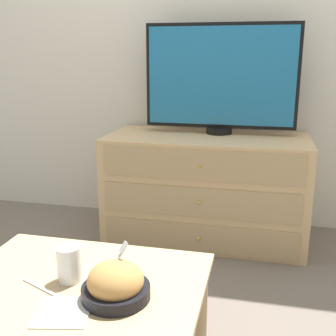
{
  "coord_description": "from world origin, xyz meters",
  "views": [
    {
      "loc": [
        0.38,
        -2.72,
        1.1
      ],
      "look_at": [
        0.06,
        -1.3,
        0.7
      ],
      "focal_mm": 45.0,
      "sensor_mm": 36.0,
      "label": 1
    }
  ],
  "objects": [
    {
      "name": "ground_plane",
      "position": [
        0.0,
        0.0,
        0.0
      ],
      "size": [
        12.0,
        12.0,
        0.0
      ],
      "primitive_type": "plane",
      "color": "#70665B"
    },
    {
      "name": "wall_back",
      "position": [
        0.0,
        0.03,
        1.3
      ],
      "size": [
        12.0,
        0.05,
        2.6
      ],
      "color": "silver",
      "rests_on": "ground_plane"
    },
    {
      "name": "dresser",
      "position": [
        0.07,
        -0.31,
        0.32
      ],
      "size": [
        1.18,
        0.57,
        0.63
      ],
      "color": "tan",
      "rests_on": "ground_plane"
    },
    {
      "name": "tv",
      "position": [
        0.12,
        -0.2,
        0.96
      ],
      "size": [
        0.89,
        0.15,
        0.64
      ],
      "color": "black",
      "rests_on": "dresser"
    },
    {
      "name": "coffee_table",
      "position": [
        -0.15,
        -1.64,
        0.35
      ],
      "size": [
        0.78,
        0.58,
        0.41
      ],
      "color": "tan",
      "rests_on": "ground_plane"
    },
    {
      "name": "takeout_bowl",
      "position": [
        -0.01,
        -1.69,
        0.45
      ],
      "size": [
        0.2,
        0.2,
        0.16
      ],
      "color": "black",
      "rests_on": "coffee_table"
    },
    {
      "name": "drink_cup",
      "position": [
        -0.19,
        -1.63,
        0.46
      ],
      "size": [
        0.08,
        0.08,
        0.11
      ],
      "color": "beige",
      "rests_on": "coffee_table"
    },
    {
      "name": "napkin",
      "position": [
        -0.13,
        -1.8,
        0.41
      ],
      "size": [
        0.18,
        0.18,
        0.0
      ],
      "color": "silver",
      "rests_on": "coffee_table"
    },
    {
      "name": "knife",
      "position": [
        -0.24,
        -1.7,
        0.41
      ],
      "size": [
        0.18,
        0.09,
        0.01
      ],
      "color": "silver",
      "rests_on": "coffee_table"
    }
  ]
}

